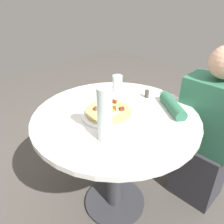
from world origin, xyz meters
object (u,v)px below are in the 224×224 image
object	(u,v)px
bread_plate	(68,133)
breakfast_pizza	(109,111)
pizza_plate	(108,114)
water_bottle	(105,115)
fork	(132,142)
dining_table	(115,140)
knife	(138,140)
pepper_shaker	(147,94)
person_seated	(206,139)
water_glass	(117,84)
salt_shaker	(104,93)

from	to	relation	value
bread_plate	breakfast_pizza	bearing A→B (deg)	-93.40
pizza_plate	water_bottle	xyz separation A→B (m)	(-0.15, 0.18, 0.13)
fork	water_bottle	size ratio (longest dim) A/B	0.65
bread_plate	water_bottle	distance (m)	0.24
breakfast_pizza	fork	size ratio (longest dim) A/B	1.47
dining_table	knife	bearing A→B (deg)	157.53
dining_table	breakfast_pizza	size ratio (longest dim) A/B	3.68
breakfast_pizza	knife	bearing A→B (deg)	164.87
bread_plate	fork	xyz separation A→B (m)	(-0.28, -0.17, 0.00)
fork	pepper_shaker	distance (m)	0.51
dining_table	fork	bearing A→B (deg)	149.98
person_seated	breakfast_pizza	distance (m)	0.72
fork	person_seated	bearing A→B (deg)	98.63
knife	water_glass	distance (m)	0.56
knife	pepper_shaker	world-z (taller)	pepper_shaker
salt_shaker	water_bottle	bearing A→B (deg)	136.60
water_bottle	pepper_shaker	bearing A→B (deg)	-75.70
pizza_plate	fork	distance (m)	0.29
water_bottle	breakfast_pizza	bearing A→B (deg)	-49.24
water_bottle	water_glass	bearing A→B (deg)	-53.22
knife	person_seated	bearing A→B (deg)	99.13
dining_table	person_seated	size ratio (longest dim) A/B	0.85
fork	water_bottle	world-z (taller)	water_bottle
water_glass	bread_plate	bearing A→B (deg)	106.24
water_glass	water_bottle	xyz separation A→B (m)	(-0.32, 0.43, 0.08)
pizza_plate	breakfast_pizza	distance (m)	0.02
water_bottle	pizza_plate	bearing A→B (deg)	-48.92
bread_plate	fork	distance (m)	0.33
bread_plate	dining_table	bearing A→B (deg)	-98.74
person_seated	water_bottle	world-z (taller)	person_seated
dining_table	fork	xyz separation A→B (m)	(-0.24, 0.14, 0.19)
knife	breakfast_pizza	bearing A→B (deg)	-175.19
bread_plate	pepper_shaker	size ratio (longest dim) A/B	3.51
pizza_plate	fork	bearing A→B (deg)	157.78
bread_plate	knife	xyz separation A→B (m)	(-0.30, -0.20, 0.00)
dining_table	breakfast_pizza	bearing A→B (deg)	42.14
breakfast_pizza	person_seated	bearing A→B (deg)	-126.66
fork	salt_shaker	bearing A→B (deg)	170.24
water_glass	water_bottle	distance (m)	0.54
breakfast_pizza	water_bottle	distance (m)	0.26
breakfast_pizza	pepper_shaker	xyz separation A→B (m)	(-0.02, -0.34, 0.00)
fork	water_glass	distance (m)	0.57
pepper_shaker	fork	bearing A→B (deg)	118.93
person_seated	water_glass	distance (m)	0.70
fork	breakfast_pizza	bearing A→B (deg)	177.67
dining_table	bread_plate	distance (m)	0.36
bread_plate	salt_shaker	world-z (taller)	salt_shaker
dining_table	bread_plate	xyz separation A→B (m)	(0.05, 0.30, 0.19)
dining_table	water_bottle	size ratio (longest dim) A/B	3.49
person_seated	pepper_shaker	bearing A→B (deg)	27.17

